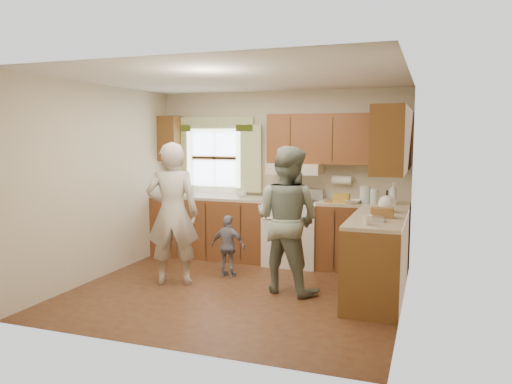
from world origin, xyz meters
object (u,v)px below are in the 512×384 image
at_px(woman_left, 172,214).
at_px(woman_right, 287,219).
at_px(stove, 293,232).
at_px(child, 228,246).

bearing_deg(woman_left, woman_right, 166.72).
distance_m(woman_left, woman_right, 1.43).
xyz_separation_m(stove, child, (-0.63, -0.92, -0.06)).
height_order(stove, woman_right, woman_right).
relative_size(stove, child, 1.31).
bearing_deg(woman_right, stove, -63.72).
bearing_deg(woman_left, stove, -149.72).
distance_m(woman_right, child, 1.05).
bearing_deg(stove, woman_right, -78.06).
distance_m(stove, child, 1.12).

